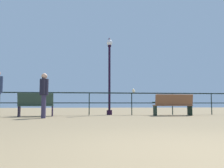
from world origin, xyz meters
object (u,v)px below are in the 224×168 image
lamppost_center (109,72)px  seagull_on_rail (134,91)px  bench_near_right (173,104)px  bench_near_left (36,104)px  person_at_railing (44,92)px

lamppost_center → seagull_on_rail: lamppost_center is taller
seagull_on_rail → bench_near_right: bearing=-24.0°
bench_near_left → seagull_on_rail: bearing=9.5°
bench_near_left → person_at_railing: size_ratio=0.88×
lamppost_center → bench_near_right: bearing=-21.4°
seagull_on_rail → person_at_railing: bearing=-152.5°
bench_near_right → seagull_on_rail: seagull_on_rail is taller
bench_near_left → lamppost_center: (3.17, 1.07, 1.52)m
bench_near_right → lamppost_center: lamppost_center is taller
bench_near_left → bench_near_right: size_ratio=0.85×
lamppost_center → seagull_on_rail: bearing=-17.5°
bench_near_right → lamppost_center: size_ratio=0.45×
bench_near_left → lamppost_center: size_ratio=0.38×
bench_near_right → person_at_railing: 5.54m
bench_near_left → seagull_on_rail: (4.28, 0.72, 0.60)m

